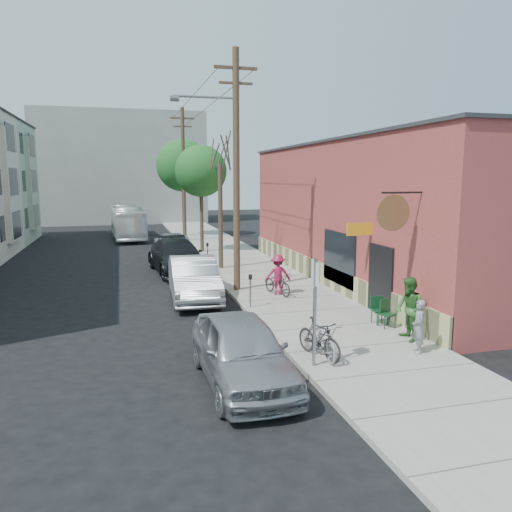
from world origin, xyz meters
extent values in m
plane|color=black|center=(0.00, 0.00, 0.00)|extent=(120.00, 120.00, 0.00)
cube|color=#999A8E|center=(4.25, 11.00, 0.07)|extent=(4.50, 58.00, 0.15)
cube|color=#983B38|center=(9.00, 5.00, 3.25)|extent=(5.00, 20.00, 6.50)
cube|color=#2B2B2D|center=(9.00, 5.00, 6.55)|extent=(5.20, 20.20, 0.12)
cube|color=#C3BE7A|center=(6.48, 5.00, 0.55)|extent=(0.10, 20.00, 1.10)
cube|color=black|center=(6.47, -1.00, 1.30)|extent=(0.10, 1.60, 2.60)
cube|color=black|center=(6.47, 2.50, 1.60)|extent=(0.08, 3.00, 2.20)
cylinder|color=brown|center=(5.55, -3.20, 3.90)|extent=(1.10, 0.06, 1.10)
cube|color=gold|center=(6.00, -0.20, 3.10)|extent=(1.00, 0.08, 0.45)
cube|color=beige|center=(-9.25, 18.00, 4.50)|extent=(1.10, 3.20, 7.00)
cube|color=#A9B69A|center=(-9.25, 26.00, 4.50)|extent=(1.10, 3.20, 7.00)
cube|color=gray|center=(-2.00, 42.00, 6.00)|extent=(18.00, 8.00, 12.00)
cube|color=slate|center=(2.35, -5.06, 1.55)|extent=(0.07, 0.07, 2.80)
cube|color=silver|center=(2.35, -5.06, 2.55)|extent=(0.02, 0.45, 0.60)
cylinder|color=slate|center=(2.25, 1.07, 0.70)|extent=(0.06, 0.06, 1.10)
cylinder|color=black|center=(2.25, 1.07, 1.30)|extent=(0.14, 0.14, 0.18)
cylinder|color=slate|center=(2.25, 10.48, 0.70)|extent=(0.06, 0.06, 1.10)
cylinder|color=black|center=(2.25, 10.48, 1.30)|extent=(0.14, 0.14, 0.18)
cylinder|color=#503A28|center=(2.45, 4.14, 5.15)|extent=(0.28, 0.28, 10.00)
cube|color=#503A28|center=(2.45, 4.14, 9.35)|extent=(1.80, 0.12, 0.12)
cube|color=#503A28|center=(2.45, 4.14, 8.75)|extent=(1.40, 0.10, 0.10)
cylinder|color=slate|center=(-0.05, 4.14, 8.05)|extent=(0.35, 0.24, 0.24)
cylinder|color=#503A28|center=(2.45, 22.08, 5.15)|extent=(0.28, 0.28, 10.00)
cube|color=#503A28|center=(2.45, 22.08, 9.35)|extent=(1.80, 0.12, 0.12)
cube|color=#503A28|center=(2.45, 22.08, 8.75)|extent=(1.40, 0.10, 0.10)
cylinder|color=#44392C|center=(2.80, 9.47, 2.91)|extent=(0.24, 0.24, 5.52)
cylinder|color=#44392C|center=(2.80, 15.86, 2.61)|extent=(0.24, 0.24, 4.92)
sphere|color=#236527|center=(2.80, 15.86, 5.38)|extent=(3.34, 3.34, 3.34)
cylinder|color=#44392C|center=(2.80, 25.45, 2.89)|extent=(0.24, 0.24, 5.47)
sphere|color=#236527|center=(2.80, 25.45, 5.96)|extent=(4.33, 4.33, 4.33)
imported|color=gray|center=(5.48, -4.91, 0.89)|extent=(0.51, 0.63, 1.49)
imported|color=#2E6628|center=(5.80, -3.90, 1.10)|extent=(0.82, 1.00, 1.90)
imported|color=maroon|center=(3.86, 2.77, 0.98)|extent=(1.16, 0.77, 1.67)
imported|color=black|center=(3.86, 2.77, 0.61)|extent=(1.10, 1.87, 0.93)
imported|color=black|center=(2.70, -4.53, 0.68)|extent=(0.99, 1.83, 1.06)
imported|color=gray|center=(2.87, -4.48, 0.63)|extent=(0.77, 1.88, 0.97)
imported|color=#A0A1A7|center=(0.39, -5.30, 0.82)|extent=(2.02, 4.84, 1.64)
imported|color=#B8BCC1|center=(0.47, 3.39, 0.86)|extent=(2.05, 5.31, 1.72)
imported|color=black|center=(0.47, 9.48, 0.86)|extent=(2.99, 6.14, 1.72)
imported|color=#96979D|center=(0.80, 15.47, 0.70)|extent=(2.74, 5.23, 1.40)
imported|color=white|center=(-1.80, 25.82, 1.33)|extent=(2.76, 9.66, 2.66)
camera|label=1|loc=(-2.30, -16.49, 4.93)|focal=35.00mm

